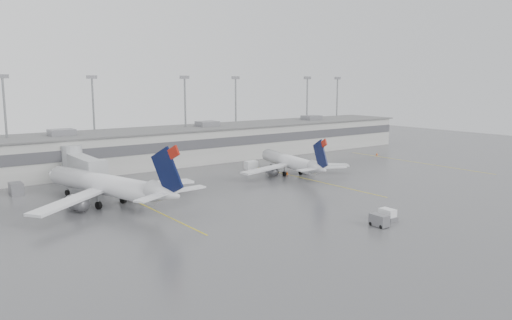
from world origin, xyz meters
TOP-DOWN VIEW (x-y plane):
  - ground at (0.00, 0.00)m, footprint 260.00×260.00m
  - terminal at (-0.01, 57.98)m, footprint 152.00×17.00m
  - light_masts at (0.00, 63.75)m, footprint 142.40×8.00m
  - jet_bridge_right at (-20.50, 45.72)m, footprint 4.00×17.20m
  - stand_markings at (-0.00, 24.00)m, footprint 105.25×40.00m
  - jet_mid_left at (-22.02, 26.35)m, footprint 28.51×32.42m
  - jet_mid_right at (17.65, 28.91)m, footprint 24.12×27.32m
  - baggage_tug at (6.35, -5.03)m, footprint 1.75×2.63m
  - baggage_cart at (3.15, -6.23)m, footprint 1.53×2.58m
  - gse_uld_b at (-16.68, 37.57)m, footprint 2.53×1.84m
  - gse_uld_c at (15.05, 39.60)m, footprint 2.71×1.92m
  - gse_loader at (-32.01, 43.54)m, footprint 2.04×3.25m
  - cone_b at (-15.67, 33.04)m, footprint 0.42×0.42m
  - cone_c at (17.46, 30.03)m, footprint 0.49×0.49m
  - cone_d at (53.92, 36.82)m, footprint 0.48×0.48m

SIDE VIEW (x-z plane):
  - ground at x=0.00m, z-range 0.00..0.00m
  - stand_markings at x=0.00m, z-range 0.00..0.01m
  - cone_b at x=-15.67m, z-range 0.00..0.67m
  - cone_d at x=53.92m, z-range 0.00..0.76m
  - cone_c at x=17.46m, z-range 0.00..0.78m
  - baggage_tug at x=6.35m, z-range -0.18..1.48m
  - gse_uld_b at x=-16.68m, z-range 0.00..1.67m
  - baggage_cart at x=3.15m, z-range 0.03..1.67m
  - gse_uld_c at x=15.05m, z-range 0.00..1.83m
  - gse_loader at x=-32.01m, z-range 0.00..2.02m
  - jet_mid_right at x=17.65m, z-range -1.69..7.25m
  - jet_mid_left at x=-22.02m, z-range -2.04..8.73m
  - jet_bridge_right at x=-20.50m, z-range 0.37..7.37m
  - terminal at x=-0.01m, z-range -0.55..8.90m
  - light_masts at x=0.00m, z-range 1.73..22.33m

